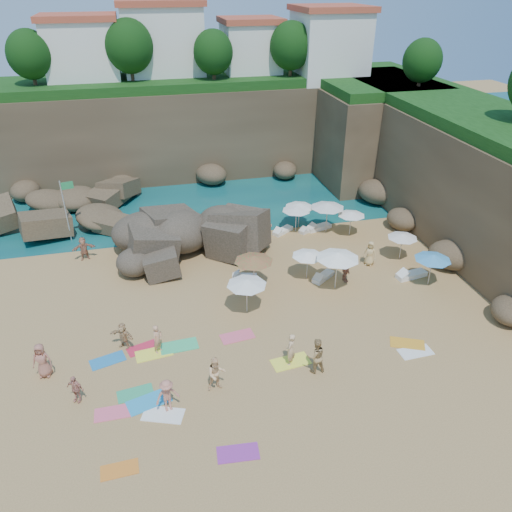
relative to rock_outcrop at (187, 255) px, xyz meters
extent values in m
plane|color=tan|center=(1.82, -7.63, 0.00)|extent=(120.00, 120.00, 0.00)
plane|color=#0C4751|center=(1.82, 22.37, 0.00)|extent=(120.00, 120.00, 0.00)
cube|color=brown|center=(3.82, 17.37, 4.00)|extent=(44.00, 8.00, 8.00)
cube|color=brown|center=(20.82, 0.37, 4.00)|extent=(8.00, 30.00, 8.00)
cube|color=brown|center=(18.82, 12.37, 4.00)|extent=(10.00, 12.00, 8.00)
cube|color=white|center=(-6.18, 18.37, 10.75)|extent=(6.00, 5.00, 5.50)
cube|color=#B2472D|center=(-6.18, 18.37, 13.75)|extent=(6.48, 5.40, 0.50)
cube|color=white|center=(0.82, 19.37, 11.25)|extent=(7.00, 6.00, 6.50)
cube|color=#B2472D|center=(0.82, 19.37, 14.75)|extent=(7.56, 6.48, 0.50)
cube|color=white|center=(8.82, 18.37, 10.50)|extent=(5.00, 5.00, 5.00)
cube|color=#B2472D|center=(8.82, 18.37, 13.25)|extent=(5.40, 5.40, 0.50)
cube|color=white|center=(15.82, 16.37, 11.00)|extent=(6.00, 6.00, 6.00)
cube|color=#B2472D|center=(15.82, 16.37, 14.25)|extent=(6.48, 6.48, 0.50)
sphere|color=#11380F|center=(-10.18, 16.37, 11.20)|extent=(3.60, 3.60, 3.60)
sphere|color=#11380F|center=(-2.18, 16.37, 11.60)|extent=(4.05, 4.05, 4.05)
sphere|color=#11380F|center=(4.82, 15.37, 11.04)|extent=(3.42, 3.42, 3.42)
sphere|color=#11380F|center=(11.82, 15.37, 11.36)|extent=(3.78, 3.78, 3.78)
sphere|color=#11380F|center=(20.82, 8.37, 10.80)|extent=(3.15, 3.15, 3.15)
cylinder|color=white|center=(-14.68, 22.37, 3.00)|extent=(0.10, 0.10, 6.00)
cylinder|color=white|center=(-13.18, 22.37, 3.00)|extent=(0.10, 0.10, 6.00)
cylinder|color=silver|center=(-7.91, 4.23, 2.29)|extent=(0.09, 0.09, 4.58)
cube|color=#238D4D|center=(-7.46, 4.23, 4.21)|extent=(0.78, 0.26, 0.52)
cylinder|color=silver|center=(8.80, 2.26, 0.98)|extent=(0.06, 0.06, 1.96)
cone|color=silver|center=(8.80, 2.26, 1.91)|extent=(2.19, 2.19, 0.33)
cylinder|color=silver|center=(8.44, 1.82, 0.95)|extent=(0.06, 0.06, 1.90)
cone|color=silver|center=(8.44, 1.82, 1.86)|extent=(2.13, 2.13, 0.32)
cylinder|color=silver|center=(8.99, 2.82, 0.88)|extent=(0.05, 0.05, 1.75)
cone|color=silver|center=(8.99, 2.82, 1.71)|extent=(1.97, 1.97, 0.30)
cylinder|color=silver|center=(10.63, 1.20, 1.11)|extent=(0.06, 0.06, 2.22)
cone|color=silver|center=(10.63, 1.20, 2.16)|extent=(2.49, 2.49, 0.38)
cylinder|color=silver|center=(7.13, -4.69, 0.90)|extent=(0.05, 0.05, 1.80)
cone|color=white|center=(7.13, -4.69, 1.75)|extent=(2.01, 2.01, 0.31)
cylinder|color=silver|center=(3.59, -5.03, 1.06)|extent=(0.06, 0.06, 2.12)
cone|color=red|center=(3.59, -5.03, 2.07)|extent=(2.38, 2.38, 0.36)
cylinder|color=silver|center=(12.15, 0.29, 0.90)|extent=(0.05, 0.05, 1.79)
cone|color=silver|center=(12.15, 0.29, 1.75)|extent=(2.01, 2.01, 0.31)
cylinder|color=silver|center=(14.08, -3.81, 0.89)|extent=(0.05, 0.05, 1.79)
cone|color=silver|center=(14.08, -3.81, 1.74)|extent=(2.00, 2.00, 0.30)
cylinder|color=silver|center=(2.64, -7.34, 1.02)|extent=(0.06, 0.06, 2.04)
cone|color=white|center=(2.64, -7.34, 1.99)|extent=(2.28, 2.28, 0.35)
cylinder|color=silver|center=(14.31, -7.15, 0.99)|extent=(0.06, 0.06, 1.98)
cone|color=#3C91CD|center=(14.31, -7.15, 1.93)|extent=(2.22, 2.22, 0.34)
cylinder|color=silver|center=(8.47, -6.21, 1.18)|extent=(0.07, 0.07, 2.36)
cone|color=white|center=(8.47, -6.21, 2.30)|extent=(2.64, 2.64, 0.40)
cube|color=white|center=(7.44, 1.82, 0.14)|extent=(1.79, 1.50, 0.28)
cube|color=white|center=(10.26, 1.69, 0.15)|extent=(2.04, 1.15, 0.30)
cube|color=silver|center=(9.37, 1.58, 0.12)|extent=(1.63, 1.18, 0.24)
cube|color=white|center=(3.26, -3.80, 0.12)|extent=(1.63, 0.91, 0.24)
cube|color=white|center=(13.69, -6.18, 0.16)|extent=(2.11, 0.98, 0.32)
cube|color=silver|center=(8.13, -5.05, 0.14)|extent=(1.76, 1.51, 0.27)
cube|color=#2695CC|center=(-3.23, -13.13, 0.02)|extent=(2.15, 1.48, 0.03)
cube|color=#EF5D79|center=(-4.78, -13.43, 0.01)|extent=(1.67, 0.84, 0.03)
cube|color=orange|center=(-4.53, -16.49, 0.01)|extent=(1.50, 0.79, 0.03)
cube|color=#2EA16A|center=(-3.82, -12.45, 0.01)|extent=(1.73, 1.03, 0.03)
cube|color=#FFFD43|center=(-2.81, -9.84, 0.02)|extent=(1.94, 1.14, 0.03)
cube|color=white|center=(-2.66, -14.06, 0.02)|extent=(2.01, 1.49, 0.03)
cube|color=purple|center=(0.15, -16.81, 0.02)|extent=(1.78, 1.00, 0.03)
cube|color=#CE2441|center=(-3.34, -9.27, 0.01)|extent=(1.77, 1.24, 0.03)
cube|color=#2277B7|center=(-5.10, -9.83, 0.02)|extent=(1.88, 1.29, 0.03)
cube|color=#E95A75|center=(1.63, -9.48, 0.02)|extent=(1.88, 1.10, 0.03)
cube|color=orange|center=(10.20, -12.15, 0.02)|extent=(1.97, 1.54, 0.03)
cube|color=#36C077|center=(-1.49, -9.55, 0.02)|extent=(2.01, 1.09, 0.03)
cube|color=#FFFE43|center=(3.82, -12.08, 0.02)|extent=(2.02, 1.17, 0.03)
cube|color=white|center=(10.29, -12.86, 0.02)|extent=(1.78, 0.94, 0.03)
imported|color=tan|center=(-2.54, -9.74, 0.82)|extent=(0.69, 0.70, 1.63)
imported|color=#A48352|center=(4.79, -12.96, 0.95)|extent=(0.95, 0.75, 1.90)
imported|color=#EC9D86|center=(6.13, 2.20, 0.87)|extent=(1.18, 1.05, 1.74)
imported|color=#AA6D55|center=(9.34, -5.65, 0.85)|extent=(0.45, 1.01, 1.70)
imported|color=tan|center=(11.69, -4.10, 0.87)|extent=(0.95, 0.89, 1.73)
imported|color=#B37559|center=(-6.76, 1.12, 0.82)|extent=(1.58, 0.72, 1.64)
imported|color=#E1B580|center=(3.76, -12.17, 0.89)|extent=(0.71, 0.78, 1.79)
imported|color=tan|center=(-2.38, -13.82, 0.22)|extent=(1.43, 1.86, 0.44)
imported|color=tan|center=(-6.37, -12.31, 0.17)|extent=(1.42, 1.65, 0.35)
imported|color=#A76653|center=(-7.99, -10.23, 0.25)|extent=(1.15, 1.95, 0.49)
imported|color=tan|center=(-4.25, -8.96, 0.20)|extent=(1.96, 1.98, 0.39)
imported|color=#F4C38A|center=(-0.08, -13.04, 0.34)|extent=(1.00, 1.85, 0.68)
camera|label=1|loc=(-2.32, -30.23, 16.96)|focal=35.00mm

